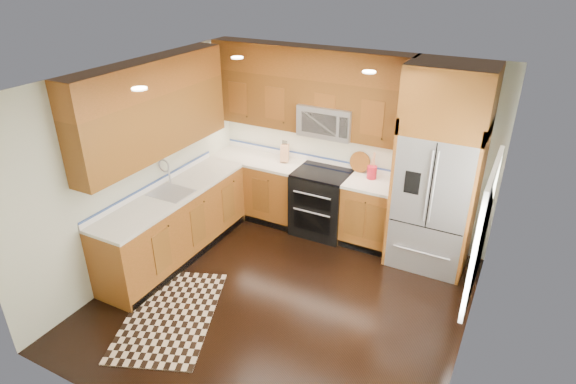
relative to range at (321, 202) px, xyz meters
The scene contains 16 objects.
ground 1.75m from the range, 81.47° to the right, with size 4.00×4.00×0.00m, color black.
wall_back 0.93m from the range, 53.04° to the left, with size 4.00×0.02×2.60m, color beige.
wall_left 2.56m from the range, 136.38° to the right, with size 0.02×4.00×2.60m, color beige.
wall_right 2.92m from the range, 36.55° to the right, with size 0.02×4.00×2.60m, color beige.
window 2.83m from the range, 33.39° to the right, with size 0.04×1.10×1.30m.
base_cabinets 1.25m from the range, 141.90° to the right, with size 2.85×3.00×0.90m.
countertop 1.16m from the range, 142.09° to the right, with size 2.86×3.01×0.04m.
upper_cabinets 1.89m from the range, 147.22° to the right, with size 2.85×3.00×1.15m.
range is the anchor object (origin of this frame).
microwave 1.20m from the range, 90.19° to the left, with size 0.76×0.40×0.42m.
refrigerator 1.76m from the range, ahead, with size 0.98×0.75×2.60m.
sink_faucet 2.13m from the range, 135.87° to the right, with size 0.54×0.44×0.37m.
rug 2.63m from the range, 106.75° to the right, with size 0.95×1.59×0.01m, color black.
knife_block 0.90m from the range, 169.10° to the left, with size 0.16×0.19×0.32m.
utensil_crock 0.90m from the range, 11.59° to the left, with size 0.17×0.17×0.37m.
cutting_board 0.71m from the range, 31.74° to the left, with size 0.29×0.29×0.02m, color brown.
Camera 1 is at (2.16, -3.95, 3.68)m, focal length 30.00 mm.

